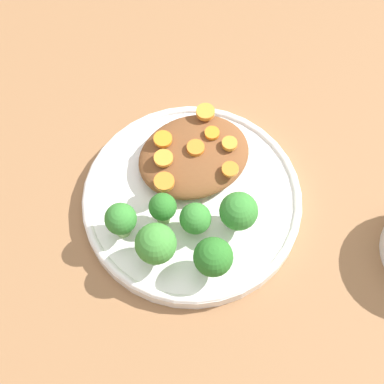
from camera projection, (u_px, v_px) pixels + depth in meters
ground_plane at (192, 205)px, 0.79m from camera, size 4.00×4.00×0.00m
plate at (192, 200)px, 0.78m from camera, size 0.26×0.26×0.02m
stew_mound at (194, 156)px, 0.78m from camera, size 0.14×0.11×0.03m
broccoli_floret_0 at (239, 212)px, 0.72m from camera, size 0.04×0.04×0.06m
broccoli_floret_1 at (156, 244)px, 0.70m from camera, size 0.05×0.05×0.06m
broccoli_floret_2 at (213, 257)px, 0.70m from camera, size 0.04×0.04×0.06m
broccoli_floret_3 at (163, 208)px, 0.73m from camera, size 0.03×0.03×0.05m
broccoli_floret_4 at (121, 220)px, 0.72m from camera, size 0.04×0.04×0.05m
broccoli_floret_5 at (195, 219)px, 0.73m from camera, size 0.04×0.04×0.05m
carrot_slice_0 at (164, 182)px, 0.74m from camera, size 0.02×0.02×0.01m
carrot_slice_1 at (163, 158)px, 0.76m from camera, size 0.02×0.02×0.00m
carrot_slice_2 at (196, 148)px, 0.76m from camera, size 0.02×0.02×0.01m
carrot_slice_3 at (229, 168)px, 0.75m from camera, size 0.02×0.02×0.00m
carrot_slice_4 at (230, 144)px, 0.76m from camera, size 0.02×0.02×0.01m
carrot_slice_5 at (163, 139)px, 0.77m from camera, size 0.02×0.02×0.00m
carrot_slice_6 at (205, 112)px, 0.79m from camera, size 0.02×0.02×0.01m
carrot_slice_7 at (212, 133)px, 0.77m from camera, size 0.02×0.02×0.00m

